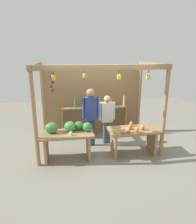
% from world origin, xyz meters
% --- Properties ---
extents(ground_plane, '(12.00, 12.00, 0.00)m').
position_xyz_m(ground_plane, '(0.00, 0.00, 0.00)').
color(ground_plane, gray).
rests_on(ground_plane, ground).
extents(market_stall, '(3.30, 1.93, 2.41)m').
position_xyz_m(market_stall, '(-0.00, 0.43, 1.39)').
color(market_stall, '#99754C').
rests_on(market_stall, ground).
extents(fruit_counter_left, '(1.36, 0.67, 0.99)m').
position_xyz_m(fruit_counter_left, '(-0.85, -0.64, 0.66)').
color(fruit_counter_left, '#99754C').
rests_on(fruit_counter_left, ground).
extents(fruit_counter_right, '(1.34, 0.64, 0.87)m').
position_xyz_m(fruit_counter_right, '(0.86, -0.69, 0.55)').
color(fruit_counter_right, '#99754C').
rests_on(fruit_counter_right, ground).
extents(bottle_shelf_unit, '(2.12, 0.22, 1.36)m').
position_xyz_m(bottle_shelf_unit, '(0.03, 0.68, 0.80)').
color(bottle_shelf_unit, '#99754C').
rests_on(bottle_shelf_unit, ground).
extents(vendor_man, '(0.48, 0.23, 1.71)m').
position_xyz_m(vendor_man, '(-0.18, 0.00, 1.03)').
color(vendor_man, '#3A3B45').
rests_on(vendor_man, ground).
extents(vendor_woman, '(0.48, 0.20, 1.48)m').
position_xyz_m(vendor_woman, '(0.31, 0.10, 0.88)').
color(vendor_woman, '#475B68').
rests_on(vendor_woman, ground).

